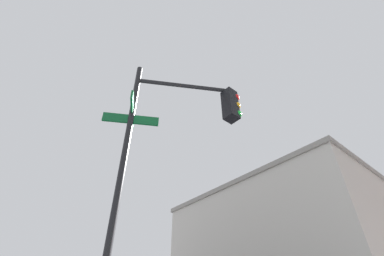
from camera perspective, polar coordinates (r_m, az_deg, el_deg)
traffic_signal_near at (r=5.37m, az=-2.97°, el=-0.97°), size 1.69×2.50×5.86m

